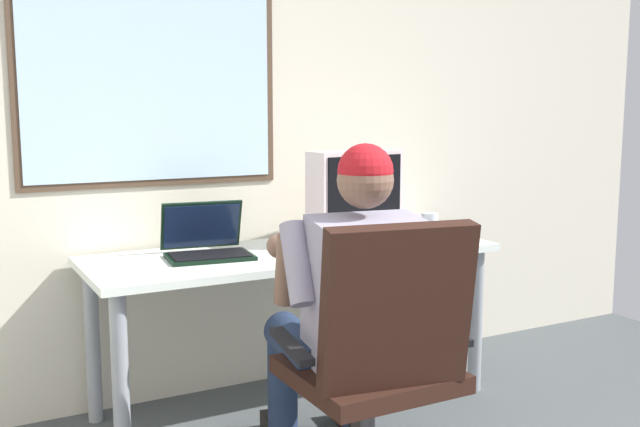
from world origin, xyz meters
TOP-DOWN VIEW (x-y plane):
  - wall_rear at (-0.01, 2.66)m, footprint 5.42×0.08m
  - desk at (0.20, 2.28)m, footprint 1.82×0.64m
  - office_chair at (0.04, 1.33)m, footprint 0.65×0.62m
  - person_seated at (0.08, 1.60)m, footprint 0.58×0.82m
  - crt_monitor at (0.53, 2.32)m, footprint 0.48×0.25m
  - laptop at (-0.19, 2.35)m, footprint 0.38×0.35m
  - wine_glass at (0.83, 2.13)m, footprint 0.08×0.08m
  - coffee_mug at (0.21, 2.14)m, footprint 0.09×0.09m

SIDE VIEW (x-z plane):
  - office_chair at x=0.04m, z-range 0.07..1.07m
  - desk at x=0.20m, z-range 0.26..0.98m
  - person_seated at x=0.08m, z-range 0.03..1.26m
  - coffee_mug at x=0.21m, z-range 0.72..0.80m
  - laptop at x=-0.19m, z-range 0.67..0.89m
  - wine_glass at x=0.83m, z-range 0.75..0.89m
  - crt_monitor at x=0.53m, z-range 0.75..1.18m
  - wall_rear at x=-0.01m, z-range 0.01..2.55m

